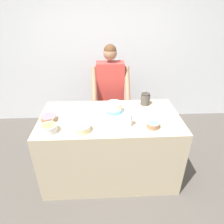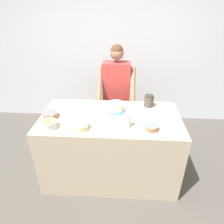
# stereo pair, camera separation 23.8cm
# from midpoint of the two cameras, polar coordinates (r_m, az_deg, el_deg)

# --- Properties ---
(ground_plane) EXTENTS (14.00, 14.00, 0.00)m
(ground_plane) POSITION_cam_midpoint_polar(r_m,az_deg,el_deg) (2.75, -2.76, -23.43)
(ground_plane) COLOR #4C4742
(wall_back) EXTENTS (10.00, 0.05, 2.60)m
(wall_back) POSITION_cam_midpoint_polar(r_m,az_deg,el_deg) (3.86, -3.53, 15.90)
(wall_back) COLOR silver
(wall_back) RESTS_ON ground_plane
(counter) EXTENTS (1.73, 0.90, 0.93)m
(counter) POSITION_cam_midpoint_polar(r_m,az_deg,el_deg) (2.73, -3.08, -9.83)
(counter) COLOR tan
(counter) RESTS_ON ground_plane
(person_baker) EXTENTS (0.57, 0.47, 1.65)m
(person_baker) POSITION_cam_midpoint_polar(r_m,az_deg,el_deg) (3.15, -2.67, 6.77)
(person_baker) COLOR #2D2D38
(person_baker) RESTS_ON ground_plane
(cake) EXTENTS (0.33, 0.33, 0.15)m
(cake) POSITION_cam_midpoint_polar(r_m,az_deg,el_deg) (2.52, -2.07, 0.96)
(cake) COLOR silver
(cake) RESTS_ON counter
(frosting_bowl_blue) EXTENTS (0.15, 0.15, 0.15)m
(frosting_bowl_blue) POSITION_cam_midpoint_polar(r_m,az_deg,el_deg) (2.27, 8.76, -3.71)
(frosting_bowl_blue) COLOR #936B4C
(frosting_bowl_blue) RESTS_ON counter
(frosting_bowl_pink) EXTENTS (0.20, 0.20, 0.14)m
(frosting_bowl_pink) POSITION_cam_midpoint_polar(r_m,az_deg,el_deg) (2.23, -11.78, -4.53)
(frosting_bowl_pink) COLOR beige
(frosting_bowl_pink) RESTS_ON counter
(frosting_bowl_purple) EXTENTS (0.18, 0.18, 0.17)m
(frosting_bowl_purple) POSITION_cam_midpoint_polar(r_m,az_deg,el_deg) (2.52, -20.26, -1.70)
(frosting_bowl_purple) COLOR #936B4C
(frosting_bowl_purple) RESTS_ON counter
(frosting_bowl_yellow) EXTENTS (0.17, 0.17, 0.15)m
(frosting_bowl_yellow) POSITION_cam_midpoint_polar(r_m,az_deg,el_deg) (2.30, -20.37, -4.43)
(frosting_bowl_yellow) COLOR silver
(frosting_bowl_yellow) RESTS_ON counter
(drinking_glass) EXTENTS (0.07, 0.07, 0.15)m
(drinking_glass) POSITION_cam_midpoint_polar(r_m,az_deg,el_deg) (2.25, 1.83, -2.35)
(drinking_glass) COLOR silver
(drinking_glass) RESTS_ON counter
(ceramic_plate) EXTENTS (0.25, 0.25, 0.01)m
(ceramic_plate) POSITION_cam_midpoint_polar(r_m,az_deg,el_deg) (2.48, -14.85, -1.98)
(ceramic_plate) COLOR silver
(ceramic_plate) RESTS_ON counter
(stoneware_jar) EXTENTS (0.12, 0.12, 0.16)m
(stoneware_jar) POSITION_cam_midpoint_polar(r_m,az_deg,el_deg) (2.74, 7.05, 3.62)
(stoneware_jar) COLOR #4C4742
(stoneware_jar) RESTS_ON counter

